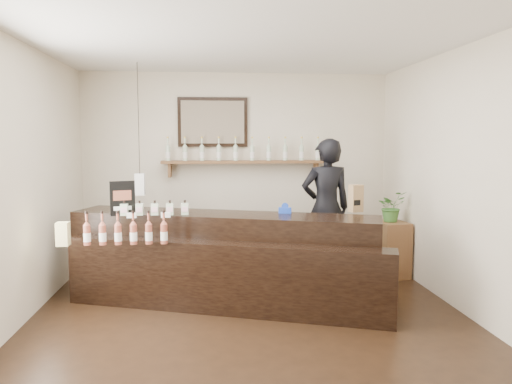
{
  "coord_description": "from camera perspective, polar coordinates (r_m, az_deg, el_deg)",
  "views": [
    {
      "loc": [
        -0.39,
        -4.93,
        1.82
      ],
      "look_at": [
        0.13,
        0.7,
        1.23
      ],
      "focal_mm": 35.0,
      "sensor_mm": 36.0,
      "label": 1
    }
  ],
  "objects": [
    {
      "name": "ground",
      "position": [
        5.27,
        -0.69,
        -14.24
      ],
      "size": [
        5.0,
        5.0,
        0.0
      ],
      "primitive_type": "plane",
      "color": "black",
      "rests_on": "ground"
    },
    {
      "name": "room_shell",
      "position": [
        4.95,
        -0.72,
        4.6
      ],
      "size": [
        5.0,
        5.0,
        5.0
      ],
      "color": "beige",
      "rests_on": "ground"
    },
    {
      "name": "back_wall_decor",
      "position": [
        7.31,
        -3.43,
        5.49
      ],
      "size": [
        2.66,
        0.96,
        1.69
      ],
      "color": "brown",
      "rests_on": "ground"
    },
    {
      "name": "counter",
      "position": [
        5.67,
        -3.8,
        -7.9
      ],
      "size": [
        3.54,
        2.06,
        1.15
      ],
      "color": "black",
      "rests_on": "ground"
    },
    {
      "name": "promo_sign",
      "position": [
        5.71,
        -15.01,
        -0.7
      ],
      "size": [
        0.26,
        0.12,
        0.38
      ],
      "color": "black",
      "rests_on": "counter"
    },
    {
      "name": "paper_bag",
      "position": [
        5.91,
        11.34,
        -0.71
      ],
      "size": [
        0.17,
        0.15,
        0.32
      ],
      "color": "olive",
      "rests_on": "counter"
    },
    {
      "name": "tape_dispenser",
      "position": [
        5.7,
        3.33,
        -1.98
      ],
      "size": [
        0.15,
        0.09,
        0.12
      ],
      "color": "#193DB3",
      "rests_on": "counter"
    },
    {
      "name": "side_cabinet",
      "position": [
        6.96,
        15.08,
        -6.28
      ],
      "size": [
        0.44,
        0.56,
        0.74
      ],
      "color": "brown",
      "rests_on": "ground"
    },
    {
      "name": "potted_plant",
      "position": [
        6.86,
        15.21,
        -1.61
      ],
      "size": [
        0.46,
        0.43,
        0.41
      ],
      "primitive_type": "imported",
      "rotation": [
        0.0,
        0.0,
        0.37
      ],
      "color": "#3C712D",
      "rests_on": "side_cabinet"
    },
    {
      "name": "shopkeeper",
      "position": [
        6.7,
        8.0,
        -0.77
      ],
      "size": [
        0.8,
        0.56,
        2.08
      ],
      "primitive_type": "imported",
      "rotation": [
        0.0,
        0.0,
        3.23
      ],
      "color": "black",
      "rests_on": "ground"
    }
  ]
}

